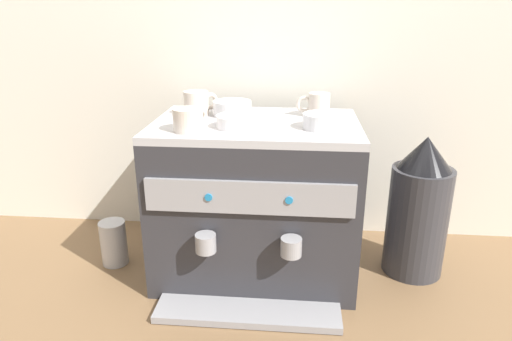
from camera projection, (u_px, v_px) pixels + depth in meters
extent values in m
plane|color=brown|center=(256.00, 267.00, 1.48)|extent=(4.00, 4.00, 0.00)
cube|color=silver|center=(264.00, 99.00, 1.60)|extent=(2.80, 0.03, 0.98)
cube|color=#2D2D33|center=(256.00, 202.00, 1.40)|extent=(0.60, 0.40, 0.46)
cube|color=#B7B7BC|center=(256.00, 125.00, 1.32)|extent=(0.60, 0.40, 0.02)
cube|color=#939399|center=(249.00, 198.00, 1.17)|extent=(0.55, 0.01, 0.09)
cylinder|color=#1E7AB7|center=(209.00, 197.00, 1.18)|extent=(0.02, 0.01, 0.02)
cylinder|color=#1E7AB7|center=(289.00, 200.00, 1.16)|extent=(0.02, 0.01, 0.02)
cube|color=#939399|center=(248.00, 312.00, 1.24)|extent=(0.51, 0.12, 0.02)
cylinder|color=#939399|center=(206.00, 243.00, 1.20)|extent=(0.06, 0.06, 0.05)
cylinder|color=#939399|center=(291.00, 247.00, 1.18)|extent=(0.06, 0.06, 0.05)
cylinder|color=beige|center=(188.00, 120.00, 1.20)|extent=(0.08, 0.08, 0.06)
torus|color=beige|center=(201.00, 116.00, 1.24)|extent=(0.04, 0.05, 0.05)
cylinder|color=beige|center=(196.00, 103.00, 1.38)|extent=(0.08, 0.08, 0.07)
torus|color=beige|center=(210.00, 101.00, 1.41)|extent=(0.05, 0.05, 0.05)
cylinder|color=beige|center=(319.00, 105.00, 1.36)|extent=(0.06, 0.06, 0.07)
torus|color=beige|center=(304.00, 104.00, 1.37)|extent=(0.05, 0.02, 0.05)
cylinder|color=white|center=(235.00, 122.00, 1.24)|extent=(0.11, 0.11, 0.03)
cylinder|color=white|center=(235.00, 126.00, 1.25)|extent=(0.06, 0.06, 0.01)
cylinder|color=white|center=(321.00, 121.00, 1.23)|extent=(0.10, 0.10, 0.04)
cylinder|color=white|center=(321.00, 127.00, 1.24)|extent=(0.06, 0.06, 0.01)
cylinder|color=white|center=(232.00, 108.00, 1.38)|extent=(0.12, 0.12, 0.04)
cylinder|color=white|center=(232.00, 114.00, 1.39)|extent=(0.06, 0.06, 0.01)
cylinder|color=#333338|center=(417.00, 221.00, 1.41)|extent=(0.18, 0.18, 0.35)
cone|color=black|center=(426.00, 153.00, 1.33)|extent=(0.16, 0.16, 0.10)
cylinder|color=#B7B7BC|center=(114.00, 243.00, 1.48)|extent=(0.08, 0.08, 0.15)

